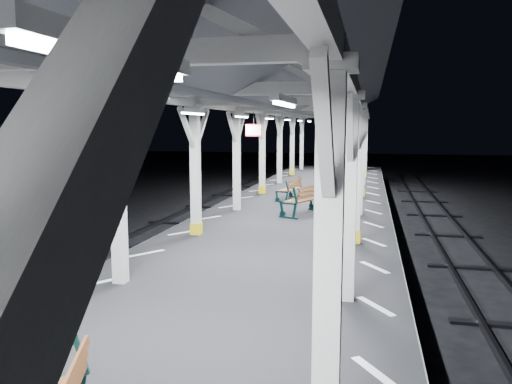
% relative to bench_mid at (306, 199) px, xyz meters
% --- Properties ---
extents(ground, '(120.00, 120.00, 0.00)m').
position_rel_bench_mid_xyz_m(ground, '(-0.38, -5.57, -1.52)').
color(ground, black).
rests_on(ground, ground).
extents(platform, '(6.00, 50.00, 1.00)m').
position_rel_bench_mid_xyz_m(platform, '(-0.38, -5.57, -1.02)').
color(platform, black).
rests_on(platform, ground).
extents(hazard_stripes_left, '(1.00, 48.00, 0.01)m').
position_rel_bench_mid_xyz_m(hazard_stripes_left, '(-2.83, -5.57, -0.51)').
color(hazard_stripes_left, silver).
rests_on(hazard_stripes_left, platform).
extents(hazard_stripes_right, '(1.00, 48.00, 0.01)m').
position_rel_bench_mid_xyz_m(hazard_stripes_right, '(2.07, -5.57, -0.51)').
color(hazard_stripes_right, silver).
rests_on(hazard_stripes_right, platform).
extents(track_left, '(2.20, 60.00, 0.16)m').
position_rel_bench_mid_xyz_m(track_left, '(-5.38, -5.57, -1.44)').
color(track_left, '#2D2D33').
rests_on(track_left, ground).
extents(track_right, '(2.20, 60.00, 0.16)m').
position_rel_bench_mid_xyz_m(track_right, '(4.62, -5.57, -1.44)').
color(track_right, '#2D2D33').
rests_on(track_right, ground).
extents(canopy, '(5.40, 49.00, 4.65)m').
position_rel_bench_mid_xyz_m(canopy, '(-0.38, -5.58, 3.04)').
color(canopy, silver).
rests_on(canopy, platform).
extents(bench_mid, '(1.32, 1.90, 0.97)m').
position_rel_bench_mid_xyz_m(bench_mid, '(0.00, 0.00, 0.00)').
color(bench_mid, '#0C2E2C').
rests_on(bench_mid, platform).
extents(bench_far, '(0.82, 1.57, 0.81)m').
position_rel_bench_mid_xyz_m(bench_far, '(-0.97, 3.07, -0.09)').
color(bench_far, '#0C2E2C').
rests_on(bench_far, platform).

